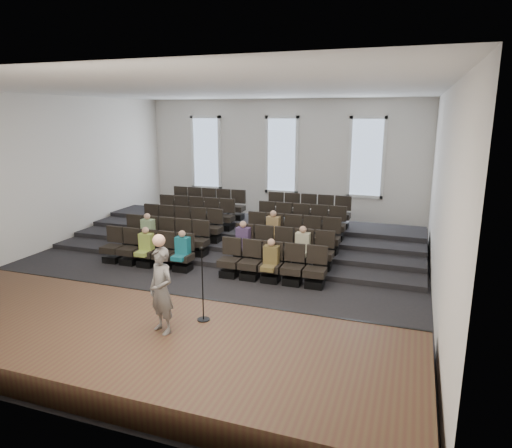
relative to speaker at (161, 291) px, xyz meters
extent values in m
plane|color=black|center=(-1.23, 4.94, -1.30)|extent=(14.00, 14.00, 0.00)
cube|color=white|center=(-1.23, 4.94, 3.71)|extent=(12.00, 14.00, 0.02)
cube|color=silver|center=(-1.23, 11.96, 1.20)|extent=(12.00, 0.04, 5.00)
cube|color=silver|center=(-1.23, -2.08, 1.20)|extent=(12.00, 0.04, 5.00)
cube|color=silver|center=(-7.25, 4.94, 1.20)|extent=(0.04, 14.00, 5.00)
cube|color=silver|center=(4.79, 4.94, 1.20)|extent=(0.04, 14.00, 5.00)
cube|color=#412F1C|center=(-1.23, -0.16, -1.05)|extent=(11.80, 3.60, 0.50)
cube|color=black|center=(-1.23, 1.61, -1.05)|extent=(11.80, 0.06, 0.52)
cube|color=black|center=(-1.23, 7.27, -1.22)|extent=(11.80, 4.80, 0.15)
cube|color=black|center=(-1.23, 7.79, -1.15)|extent=(11.80, 3.75, 0.30)
cube|color=black|center=(-1.23, 8.32, -1.07)|extent=(11.80, 2.70, 0.45)
cube|color=black|center=(-1.23, 8.84, -1.00)|extent=(11.80, 1.65, 0.60)
cube|color=black|center=(-4.35, 4.34, -1.20)|extent=(0.47, 0.43, 0.20)
cube|color=black|center=(-4.35, 4.34, -0.89)|extent=(0.55, 0.50, 0.19)
cube|color=black|center=(-4.35, 4.55, -0.48)|extent=(0.55, 0.08, 0.50)
cube|color=black|center=(-3.75, 4.34, -1.20)|extent=(0.47, 0.43, 0.20)
cube|color=black|center=(-3.75, 4.34, -0.89)|extent=(0.55, 0.50, 0.19)
cube|color=black|center=(-3.75, 4.55, -0.48)|extent=(0.55, 0.08, 0.50)
cube|color=black|center=(-3.15, 4.34, -1.20)|extent=(0.47, 0.43, 0.20)
cube|color=black|center=(-3.15, 4.34, -0.89)|extent=(0.55, 0.50, 0.19)
cube|color=black|center=(-3.15, 4.55, -0.48)|extent=(0.55, 0.08, 0.50)
cube|color=black|center=(-2.55, 4.34, -1.20)|extent=(0.47, 0.43, 0.20)
cube|color=black|center=(-2.55, 4.34, -0.89)|extent=(0.55, 0.50, 0.19)
cube|color=black|center=(-2.55, 4.55, -0.48)|extent=(0.55, 0.08, 0.50)
cube|color=black|center=(-1.95, 4.34, -1.20)|extent=(0.47, 0.43, 0.20)
cube|color=black|center=(-1.95, 4.34, -0.89)|extent=(0.55, 0.50, 0.19)
cube|color=black|center=(-1.95, 4.55, -0.48)|extent=(0.55, 0.08, 0.50)
cube|color=black|center=(-0.50, 4.34, -1.20)|extent=(0.47, 0.43, 0.20)
cube|color=black|center=(-0.50, 4.34, -0.89)|extent=(0.55, 0.50, 0.19)
cube|color=black|center=(-0.50, 4.55, -0.48)|extent=(0.55, 0.08, 0.50)
cube|color=black|center=(0.10, 4.34, -1.20)|extent=(0.47, 0.43, 0.20)
cube|color=black|center=(0.10, 4.34, -0.89)|extent=(0.55, 0.50, 0.19)
cube|color=black|center=(0.10, 4.55, -0.48)|extent=(0.55, 0.08, 0.50)
cube|color=black|center=(0.70, 4.34, -1.20)|extent=(0.47, 0.43, 0.20)
cube|color=black|center=(0.70, 4.34, -0.89)|extent=(0.55, 0.50, 0.19)
cube|color=black|center=(0.70, 4.55, -0.48)|extent=(0.55, 0.08, 0.50)
cube|color=black|center=(1.30, 4.34, -1.20)|extent=(0.47, 0.43, 0.20)
cube|color=black|center=(1.30, 4.34, -0.89)|extent=(0.55, 0.50, 0.19)
cube|color=black|center=(1.30, 4.55, -0.48)|extent=(0.55, 0.08, 0.50)
cube|color=black|center=(1.90, 4.34, -1.20)|extent=(0.47, 0.43, 0.20)
cube|color=black|center=(1.90, 4.34, -0.89)|extent=(0.55, 0.50, 0.19)
cube|color=black|center=(1.90, 4.55, -0.48)|extent=(0.55, 0.08, 0.50)
cube|color=black|center=(-4.35, 5.39, -1.05)|extent=(0.47, 0.43, 0.20)
cube|color=black|center=(-4.35, 5.39, -0.74)|extent=(0.55, 0.50, 0.19)
cube|color=black|center=(-4.35, 5.60, -0.33)|extent=(0.55, 0.08, 0.50)
cube|color=black|center=(-3.75, 5.39, -1.05)|extent=(0.47, 0.43, 0.20)
cube|color=black|center=(-3.75, 5.39, -0.74)|extent=(0.55, 0.50, 0.19)
cube|color=black|center=(-3.75, 5.60, -0.33)|extent=(0.55, 0.08, 0.50)
cube|color=black|center=(-3.15, 5.39, -1.05)|extent=(0.47, 0.43, 0.20)
cube|color=black|center=(-3.15, 5.39, -0.74)|extent=(0.55, 0.50, 0.19)
cube|color=black|center=(-3.15, 5.60, -0.33)|extent=(0.55, 0.08, 0.50)
cube|color=black|center=(-2.55, 5.39, -1.05)|extent=(0.47, 0.43, 0.20)
cube|color=black|center=(-2.55, 5.39, -0.74)|extent=(0.55, 0.50, 0.19)
cube|color=black|center=(-2.55, 5.60, -0.33)|extent=(0.55, 0.08, 0.50)
cube|color=black|center=(-1.95, 5.39, -1.05)|extent=(0.47, 0.43, 0.20)
cube|color=black|center=(-1.95, 5.39, -0.74)|extent=(0.55, 0.50, 0.19)
cube|color=black|center=(-1.95, 5.60, -0.33)|extent=(0.55, 0.08, 0.50)
cube|color=black|center=(-0.50, 5.39, -1.05)|extent=(0.47, 0.43, 0.20)
cube|color=black|center=(-0.50, 5.39, -0.74)|extent=(0.55, 0.50, 0.19)
cube|color=black|center=(-0.50, 5.60, -0.33)|extent=(0.55, 0.08, 0.50)
cube|color=black|center=(0.10, 5.39, -1.05)|extent=(0.47, 0.43, 0.20)
cube|color=black|center=(0.10, 5.39, -0.74)|extent=(0.55, 0.50, 0.19)
cube|color=black|center=(0.10, 5.60, -0.33)|extent=(0.55, 0.08, 0.50)
cube|color=black|center=(0.70, 5.39, -1.05)|extent=(0.47, 0.43, 0.20)
cube|color=black|center=(0.70, 5.39, -0.74)|extent=(0.55, 0.50, 0.19)
cube|color=black|center=(0.70, 5.60, -0.33)|extent=(0.55, 0.08, 0.50)
cube|color=black|center=(1.30, 5.39, -1.05)|extent=(0.47, 0.43, 0.20)
cube|color=black|center=(1.30, 5.39, -0.74)|extent=(0.55, 0.50, 0.19)
cube|color=black|center=(1.30, 5.60, -0.33)|extent=(0.55, 0.08, 0.50)
cube|color=black|center=(1.90, 5.39, -1.05)|extent=(0.47, 0.43, 0.20)
cube|color=black|center=(1.90, 5.39, -0.74)|extent=(0.55, 0.50, 0.19)
cube|color=black|center=(1.90, 5.60, -0.33)|extent=(0.55, 0.08, 0.50)
cube|color=black|center=(-4.35, 6.44, -0.90)|extent=(0.47, 0.42, 0.20)
cube|color=black|center=(-4.35, 6.44, -0.59)|extent=(0.55, 0.50, 0.19)
cube|color=black|center=(-4.35, 6.65, -0.18)|extent=(0.55, 0.08, 0.50)
cube|color=black|center=(-3.75, 6.44, -0.90)|extent=(0.47, 0.42, 0.20)
cube|color=black|center=(-3.75, 6.44, -0.59)|extent=(0.55, 0.50, 0.19)
cube|color=black|center=(-3.75, 6.65, -0.18)|extent=(0.55, 0.08, 0.50)
cube|color=black|center=(-3.15, 6.44, -0.90)|extent=(0.47, 0.42, 0.20)
cube|color=black|center=(-3.15, 6.44, -0.59)|extent=(0.55, 0.50, 0.19)
cube|color=black|center=(-3.15, 6.65, -0.18)|extent=(0.55, 0.08, 0.50)
cube|color=black|center=(-2.55, 6.44, -0.90)|extent=(0.47, 0.42, 0.20)
cube|color=black|center=(-2.55, 6.44, -0.59)|extent=(0.55, 0.50, 0.19)
cube|color=black|center=(-2.55, 6.65, -0.18)|extent=(0.55, 0.08, 0.50)
cube|color=black|center=(-1.95, 6.44, -0.90)|extent=(0.47, 0.42, 0.20)
cube|color=black|center=(-1.95, 6.44, -0.59)|extent=(0.55, 0.50, 0.19)
cube|color=black|center=(-1.95, 6.65, -0.18)|extent=(0.55, 0.08, 0.50)
cube|color=black|center=(-0.50, 6.44, -0.90)|extent=(0.47, 0.42, 0.20)
cube|color=black|center=(-0.50, 6.44, -0.59)|extent=(0.55, 0.50, 0.19)
cube|color=black|center=(-0.50, 6.65, -0.18)|extent=(0.55, 0.08, 0.50)
cube|color=black|center=(0.10, 6.44, -0.90)|extent=(0.47, 0.42, 0.20)
cube|color=black|center=(0.10, 6.44, -0.59)|extent=(0.55, 0.50, 0.19)
cube|color=black|center=(0.10, 6.65, -0.18)|extent=(0.55, 0.08, 0.50)
cube|color=black|center=(0.70, 6.44, -0.90)|extent=(0.47, 0.42, 0.20)
cube|color=black|center=(0.70, 6.44, -0.59)|extent=(0.55, 0.50, 0.19)
cube|color=black|center=(0.70, 6.65, -0.18)|extent=(0.55, 0.08, 0.50)
cube|color=black|center=(1.30, 6.44, -0.90)|extent=(0.47, 0.42, 0.20)
cube|color=black|center=(1.30, 6.44, -0.59)|extent=(0.55, 0.50, 0.19)
cube|color=black|center=(1.30, 6.65, -0.18)|extent=(0.55, 0.08, 0.50)
cube|color=black|center=(1.90, 6.44, -0.90)|extent=(0.47, 0.42, 0.20)
cube|color=black|center=(1.90, 6.44, -0.59)|extent=(0.55, 0.50, 0.19)
cube|color=black|center=(1.90, 6.65, -0.18)|extent=(0.55, 0.08, 0.50)
cube|color=black|center=(-4.35, 7.49, -0.75)|extent=(0.47, 0.42, 0.20)
cube|color=black|center=(-4.35, 7.49, -0.44)|extent=(0.55, 0.50, 0.19)
cube|color=black|center=(-4.35, 7.70, -0.03)|extent=(0.55, 0.08, 0.50)
cube|color=black|center=(-3.75, 7.49, -0.75)|extent=(0.47, 0.42, 0.20)
cube|color=black|center=(-3.75, 7.49, -0.44)|extent=(0.55, 0.50, 0.19)
cube|color=black|center=(-3.75, 7.70, -0.03)|extent=(0.55, 0.08, 0.50)
cube|color=black|center=(-3.15, 7.49, -0.75)|extent=(0.47, 0.42, 0.20)
cube|color=black|center=(-3.15, 7.49, -0.44)|extent=(0.55, 0.50, 0.19)
cube|color=black|center=(-3.15, 7.70, -0.03)|extent=(0.55, 0.08, 0.50)
cube|color=black|center=(-2.55, 7.49, -0.75)|extent=(0.47, 0.42, 0.20)
cube|color=black|center=(-2.55, 7.49, -0.44)|extent=(0.55, 0.50, 0.19)
cube|color=black|center=(-2.55, 7.70, -0.03)|extent=(0.55, 0.08, 0.50)
cube|color=black|center=(-1.95, 7.49, -0.75)|extent=(0.47, 0.42, 0.20)
cube|color=black|center=(-1.95, 7.49, -0.44)|extent=(0.55, 0.50, 0.19)
cube|color=black|center=(-1.95, 7.70, -0.03)|extent=(0.55, 0.08, 0.50)
cube|color=black|center=(-0.50, 7.49, -0.75)|extent=(0.47, 0.42, 0.20)
cube|color=black|center=(-0.50, 7.49, -0.44)|extent=(0.55, 0.50, 0.19)
cube|color=black|center=(-0.50, 7.70, -0.03)|extent=(0.55, 0.08, 0.50)
cube|color=black|center=(0.10, 7.49, -0.75)|extent=(0.47, 0.42, 0.20)
cube|color=black|center=(0.10, 7.49, -0.44)|extent=(0.55, 0.50, 0.19)
cube|color=black|center=(0.10, 7.70, -0.03)|extent=(0.55, 0.08, 0.50)
cube|color=black|center=(0.70, 7.49, -0.75)|extent=(0.47, 0.42, 0.20)
cube|color=black|center=(0.70, 7.49, -0.44)|extent=(0.55, 0.50, 0.19)
cube|color=black|center=(0.70, 7.70, -0.03)|extent=(0.55, 0.08, 0.50)
cube|color=black|center=(1.30, 7.49, -0.75)|extent=(0.47, 0.42, 0.20)
cube|color=black|center=(1.30, 7.49, -0.44)|extent=(0.55, 0.50, 0.19)
cube|color=black|center=(1.30, 7.70, -0.03)|extent=(0.55, 0.08, 0.50)
cube|color=black|center=(1.90, 7.49, -0.75)|extent=(0.47, 0.42, 0.20)
cube|color=black|center=(1.90, 7.49, -0.44)|extent=(0.55, 0.50, 0.19)
cube|color=black|center=(1.90, 7.70, -0.03)|extent=(0.55, 0.08, 0.50)
cube|color=black|center=(-4.35, 8.54, -0.60)|extent=(0.47, 0.42, 0.20)
cube|color=black|center=(-4.35, 8.54, -0.29)|extent=(0.55, 0.50, 0.19)
cube|color=black|center=(-4.35, 8.75, 0.12)|extent=(0.55, 0.08, 0.50)
cube|color=black|center=(-3.75, 8.54, -0.60)|extent=(0.47, 0.42, 0.20)
cube|color=black|center=(-3.75, 8.54, -0.29)|extent=(0.55, 0.50, 0.19)
cube|color=black|center=(-3.75, 8.75, 0.12)|extent=(0.55, 0.08, 0.50)
cube|color=black|center=(-3.15, 8.54, -0.60)|extent=(0.47, 0.42, 0.20)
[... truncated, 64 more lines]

